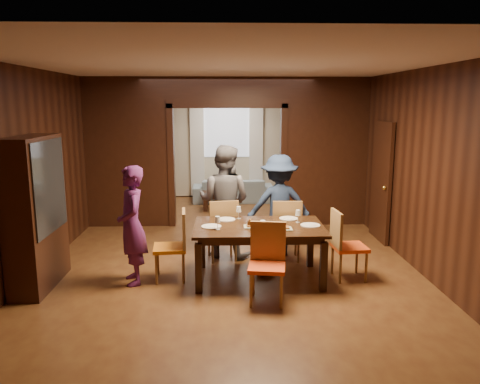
{
  "coord_description": "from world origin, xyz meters",
  "views": [
    {
      "loc": [
        -0.06,
        -7.52,
        2.42
      ],
      "look_at": [
        0.18,
        -0.4,
        1.05
      ],
      "focal_mm": 35.0,
      "sensor_mm": 36.0,
      "label": 1
    }
  ],
  "objects_px": {
    "sofa": "(233,190)",
    "dining_table": "(259,252)",
    "chair_far_l": "(222,229)",
    "person_grey": "(224,201)",
    "chair_near": "(267,264)",
    "person_purple": "(132,225)",
    "chair_left": "(170,246)",
    "person_navy": "(279,205)",
    "chair_right": "(350,245)",
    "chair_far_r": "(286,229)",
    "hutch": "(36,213)",
    "coffee_table": "(220,201)"
  },
  "relations": [
    {
      "from": "sofa",
      "to": "dining_table",
      "type": "relative_size",
      "value": 1.11
    },
    {
      "from": "dining_table",
      "to": "chair_far_l",
      "type": "xyz_separation_m",
      "value": [
        -0.51,
        0.84,
        0.1
      ]
    },
    {
      "from": "person_grey",
      "to": "chair_near",
      "type": "distance_m",
      "value": 1.92
    },
    {
      "from": "person_purple",
      "to": "chair_left",
      "type": "relative_size",
      "value": 1.65
    },
    {
      "from": "person_navy",
      "to": "chair_right",
      "type": "xyz_separation_m",
      "value": [
        0.86,
        -1.11,
        -0.32
      ]
    },
    {
      "from": "dining_table",
      "to": "person_purple",
      "type": "bearing_deg",
      "value": -177.03
    },
    {
      "from": "chair_left",
      "to": "chair_near",
      "type": "relative_size",
      "value": 1.0
    },
    {
      "from": "person_navy",
      "to": "chair_far_r",
      "type": "height_order",
      "value": "person_navy"
    },
    {
      "from": "person_navy",
      "to": "hutch",
      "type": "distance_m",
      "value": 3.56
    },
    {
      "from": "person_purple",
      "to": "hutch",
      "type": "xyz_separation_m",
      "value": [
        -1.23,
        -0.07,
        0.2
      ]
    },
    {
      "from": "chair_far_r",
      "to": "person_navy",
      "type": "bearing_deg",
      "value": -70.53
    },
    {
      "from": "person_grey",
      "to": "coffee_table",
      "type": "distance_m",
      "value": 3.37
    },
    {
      "from": "chair_left",
      "to": "chair_far_l",
      "type": "bearing_deg",
      "value": 134.59
    },
    {
      "from": "person_grey",
      "to": "chair_far_l",
      "type": "height_order",
      "value": "person_grey"
    },
    {
      "from": "person_grey",
      "to": "hutch",
      "type": "height_order",
      "value": "hutch"
    },
    {
      "from": "person_navy",
      "to": "sofa",
      "type": "bearing_deg",
      "value": -84.12
    },
    {
      "from": "chair_far_l",
      "to": "chair_far_r",
      "type": "height_order",
      "value": "same"
    },
    {
      "from": "coffee_table",
      "to": "chair_left",
      "type": "distance_m",
      "value": 4.36
    },
    {
      "from": "dining_table",
      "to": "chair_far_l",
      "type": "distance_m",
      "value": 0.99
    },
    {
      "from": "sofa",
      "to": "chair_left",
      "type": "height_order",
      "value": "chair_left"
    },
    {
      "from": "person_navy",
      "to": "chair_left",
      "type": "height_order",
      "value": "person_navy"
    },
    {
      "from": "person_purple",
      "to": "chair_near",
      "type": "height_order",
      "value": "person_purple"
    },
    {
      "from": "chair_far_l",
      "to": "sofa",
      "type": "bearing_deg",
      "value": -103.8
    },
    {
      "from": "person_grey",
      "to": "chair_left",
      "type": "relative_size",
      "value": 1.83
    },
    {
      "from": "person_purple",
      "to": "person_grey",
      "type": "xyz_separation_m",
      "value": [
        1.23,
        1.1,
        0.09
      ]
    },
    {
      "from": "chair_right",
      "to": "person_grey",
      "type": "bearing_deg",
      "value": 54.19
    },
    {
      "from": "person_purple",
      "to": "chair_left",
      "type": "bearing_deg",
      "value": 83.46
    },
    {
      "from": "person_grey",
      "to": "sofa",
      "type": "distance_m",
      "value": 4.23
    },
    {
      "from": "coffee_table",
      "to": "chair_far_l",
      "type": "relative_size",
      "value": 0.82
    },
    {
      "from": "sofa",
      "to": "coffee_table",
      "type": "xyz_separation_m",
      "value": [
        -0.32,
        -0.88,
        -0.09
      ]
    },
    {
      "from": "chair_near",
      "to": "hutch",
      "type": "height_order",
      "value": "hutch"
    },
    {
      "from": "coffee_table",
      "to": "chair_near",
      "type": "distance_m",
      "value": 5.15
    },
    {
      "from": "dining_table",
      "to": "chair_near",
      "type": "height_order",
      "value": "chair_near"
    },
    {
      "from": "person_navy",
      "to": "chair_far_l",
      "type": "height_order",
      "value": "person_navy"
    },
    {
      "from": "person_purple",
      "to": "chair_far_l",
      "type": "xyz_separation_m",
      "value": [
        1.2,
        0.93,
        -0.32
      ]
    },
    {
      "from": "sofa",
      "to": "coffee_table",
      "type": "height_order",
      "value": "sofa"
    },
    {
      "from": "person_navy",
      "to": "coffee_table",
      "type": "distance_m",
      "value": 3.44
    },
    {
      "from": "chair_right",
      "to": "chair_near",
      "type": "distance_m",
      "value": 1.43
    },
    {
      "from": "person_navy",
      "to": "coffee_table",
      "type": "relative_size",
      "value": 2.02
    },
    {
      "from": "person_purple",
      "to": "chair_far_r",
      "type": "bearing_deg",
      "value": 94.08
    },
    {
      "from": "person_grey",
      "to": "chair_far_l",
      "type": "relative_size",
      "value": 1.83
    },
    {
      "from": "chair_left",
      "to": "person_navy",
      "type": "bearing_deg",
      "value": 118.29
    },
    {
      "from": "person_navy",
      "to": "dining_table",
      "type": "height_order",
      "value": "person_navy"
    },
    {
      "from": "dining_table",
      "to": "sofa",
      "type": "bearing_deg",
      "value": 92.86
    },
    {
      "from": "coffee_table",
      "to": "chair_far_r",
      "type": "relative_size",
      "value": 0.82
    },
    {
      "from": "chair_far_l",
      "to": "chair_far_r",
      "type": "distance_m",
      "value": 0.99
    },
    {
      "from": "person_navy",
      "to": "dining_table",
      "type": "bearing_deg",
      "value": 66.4
    },
    {
      "from": "coffee_table",
      "to": "chair_far_l",
      "type": "xyz_separation_m",
      "value": [
        0.07,
        -3.47,
        0.28
      ]
    },
    {
      "from": "person_grey",
      "to": "person_purple",
      "type": "bearing_deg",
      "value": 62.56
    },
    {
      "from": "sofa",
      "to": "chair_near",
      "type": "bearing_deg",
      "value": 91.45
    }
  ]
}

